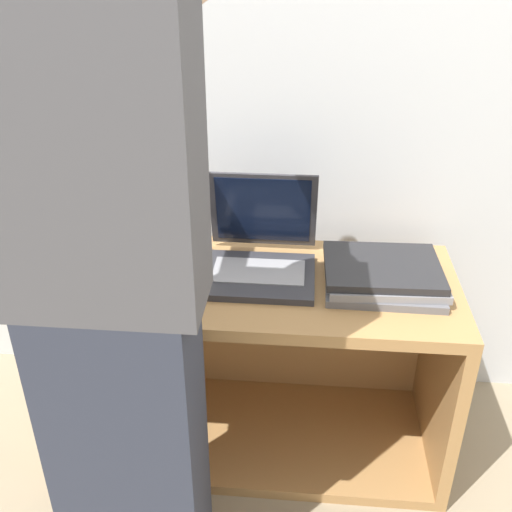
% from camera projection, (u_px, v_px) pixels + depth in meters
% --- Properties ---
extents(ground_plane, '(12.00, 12.00, 0.00)m').
position_uv_depth(ground_plane, '(251.00, 497.00, 1.81)').
color(ground_plane, gray).
extents(wall_back, '(8.00, 0.05, 2.40)m').
position_uv_depth(wall_back, '(269.00, 47.00, 1.77)').
color(wall_back, silver).
rests_on(wall_back, ground_plane).
extents(cart, '(1.16, 0.52, 0.62)m').
position_uv_depth(cart, '(260.00, 351.00, 1.94)').
color(cart, '#A87A47').
rests_on(cart, ground_plane).
extents(laptop_open, '(0.32, 0.33, 0.27)m').
position_uv_depth(laptop_open, '(260.00, 254.00, 1.76)').
color(laptop_open, '#333338').
rests_on(laptop_open, cart).
extents(laptop_stack_left, '(0.35, 0.28, 0.09)m').
position_uv_depth(laptop_stack_left, '(138.00, 260.00, 1.74)').
color(laptop_stack_left, '#B7B7BC').
rests_on(laptop_stack_left, cart).
extents(laptop_stack_right, '(0.34, 0.28, 0.07)m').
position_uv_depth(laptop_stack_right, '(383.00, 275.00, 1.69)').
color(laptop_stack_right, slate).
rests_on(laptop_stack_right, cart).
extents(person, '(0.40, 0.53, 1.74)m').
position_uv_depth(person, '(108.00, 283.00, 1.21)').
color(person, '#2D3342').
rests_on(person, ground_plane).
extents(inventory_tag, '(0.06, 0.02, 0.01)m').
position_uv_depth(inventory_tag, '(130.00, 257.00, 1.66)').
color(inventory_tag, red).
rests_on(inventory_tag, laptop_stack_left).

